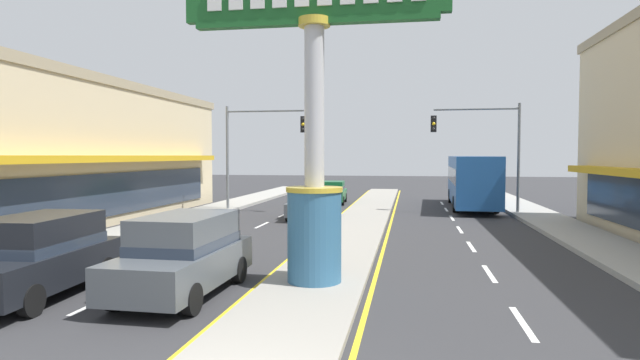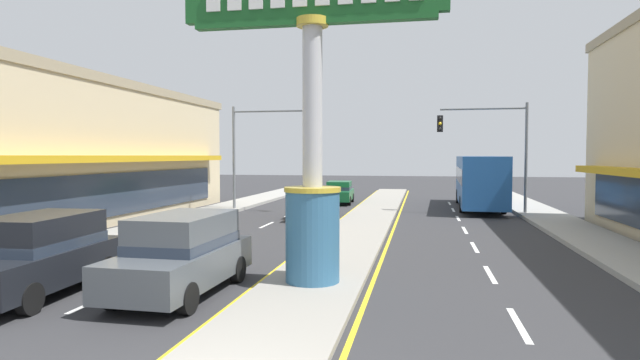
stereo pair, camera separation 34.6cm
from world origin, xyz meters
name	(u,v)px [view 1 (the left image)]	position (x,y,z in m)	size (l,w,h in m)	color
median_strip	(358,226)	(0.00, 18.00, 0.07)	(2.54, 52.00, 0.14)	gray
sidewalk_left	(152,227)	(-9.16, 16.00, 0.09)	(2.57, 60.00, 0.18)	#9E9B93
sidewalk_right	(585,237)	(9.16, 16.00, 0.09)	(2.57, 60.00, 0.18)	#9E9B93
lane_markings	(355,231)	(0.00, 16.65, 0.00)	(9.28, 52.00, 0.01)	silver
district_sign	(314,141)	(0.00, 6.91, 3.66)	(6.59, 1.42, 7.84)	#33668C
storefront_left	(37,151)	(-15.24, 16.46, 3.51)	(8.67, 25.94, 7.02)	beige
traffic_light_left_side	(256,139)	(-6.50, 23.53, 4.25)	(4.86, 0.46, 6.20)	slate
traffic_light_right_side	(486,139)	(6.50, 24.32, 4.25)	(4.86, 0.46, 6.20)	slate
bus_near_right_lane	(472,178)	(6.22, 28.18, 1.87)	(2.90, 11.28, 3.26)	#1E5199
sedan_far_right_lane	(332,192)	(-2.92, 29.73, 0.79)	(2.02, 4.39, 1.53)	#14562D
suv_near_left_lane	(38,255)	(-6.22, 4.95, 0.98)	(2.15, 4.69, 1.90)	black
sedan_mid_left_lane	(308,203)	(-2.92, 21.01, 0.79)	(2.01, 4.39, 1.53)	#4C5156
suv_far_left_oncoming	(184,254)	(-2.92, 5.67, 0.98)	(2.04, 4.64, 1.90)	#4C5156
street_bench	(36,245)	(-8.60, 7.86, 0.65)	(0.48, 1.60, 0.88)	#232328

